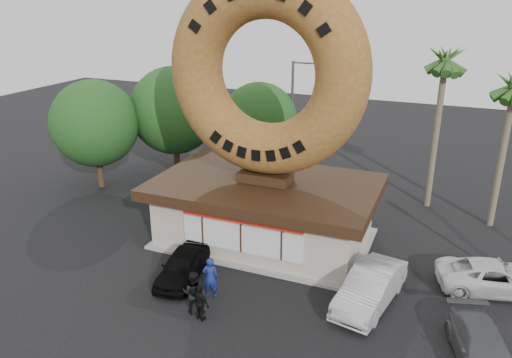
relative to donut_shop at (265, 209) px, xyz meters
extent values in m
plane|color=black|center=(0.00, -5.98, -1.77)|extent=(90.00, 90.00, 0.00)
cube|color=beige|center=(0.00, 0.02, -0.27)|extent=(10.00, 6.00, 3.00)
cube|color=#999993|center=(0.00, 0.02, -1.69)|extent=(10.60, 6.60, 0.15)
cube|color=#3F3F3F|center=(0.00, 0.02, 1.28)|extent=(10.00, 6.00, 0.10)
cube|color=black|center=(0.00, 0.02, 1.23)|extent=(11.20, 7.20, 0.55)
cube|color=silver|center=(0.00, -3.03, -0.22)|extent=(6.00, 0.12, 1.40)
cube|color=red|center=(0.00, -3.05, 0.78)|extent=(6.00, 0.10, 0.45)
cube|color=black|center=(0.00, 0.02, 1.78)|extent=(2.60, 1.40, 0.50)
torus|color=olive|center=(0.00, 0.02, 6.94)|extent=(9.82, 2.50, 9.82)
cylinder|color=#473321|center=(-9.50, 7.02, -0.12)|extent=(0.44, 0.44, 3.30)
sphere|color=#214518|center=(-9.50, 7.02, 2.88)|extent=(6.00, 6.00, 6.00)
cylinder|color=#473321|center=(-4.00, 9.02, -0.34)|extent=(0.44, 0.44, 2.86)
sphere|color=#214518|center=(-4.00, 9.02, 2.26)|extent=(5.20, 5.20, 5.20)
cylinder|color=#473321|center=(-13.00, 3.02, -0.23)|extent=(0.44, 0.44, 3.08)
sphere|color=#214518|center=(-13.00, 3.02, 2.57)|extent=(5.60, 5.60, 5.60)
cylinder|color=#726651|center=(7.50, 8.02, 2.73)|extent=(0.36, 0.36, 9.00)
cylinder|color=#726651|center=(11.00, 6.52, 2.23)|extent=(0.36, 0.36, 8.00)
cylinder|color=#59595E|center=(-2.00, 10.02, 2.23)|extent=(0.18, 0.18, 8.00)
cylinder|color=#59595E|center=(-1.10, 10.02, 6.13)|extent=(1.80, 0.12, 0.12)
cube|color=#59595E|center=(-0.20, 10.02, 6.08)|extent=(0.45, 0.20, 0.12)
imported|color=navy|center=(-0.23, -5.73, -0.84)|extent=(0.78, 0.63, 1.86)
imported|color=black|center=(-0.35, -7.00, -0.83)|extent=(1.05, 0.90, 1.87)
imported|color=black|center=(0.14, -7.34, -0.98)|extent=(1.00, 0.65, 1.58)
imported|color=black|center=(-2.05, -4.97, -1.09)|extent=(2.16, 4.14, 1.35)
imported|color=#A9A8AE|center=(6.13, -3.67, -0.98)|extent=(2.52, 5.01, 1.57)
imported|color=#4D4E51|center=(10.42, -5.81, -1.13)|extent=(2.94, 4.72, 1.28)
imported|color=silver|center=(10.96, -0.60, -1.09)|extent=(5.27, 3.42, 1.35)
camera|label=1|loc=(8.54, -21.88, 10.50)|focal=35.00mm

